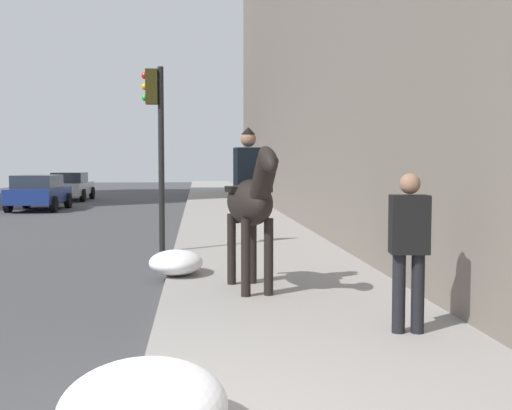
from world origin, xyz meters
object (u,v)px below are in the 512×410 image
(car_near_lane, at_px, (39,192))
(pedestrian_greeting, at_px, (409,242))
(mounted_horse_near, at_px, (251,200))
(car_far_lane, at_px, (71,186))
(traffic_light_near_curb, at_px, (157,130))

(car_near_lane, bearing_deg, pedestrian_greeting, -155.18)
(mounted_horse_near, bearing_deg, car_near_lane, -167.22)
(car_near_lane, distance_m, car_far_lane, 6.87)
(traffic_light_near_curb, bearing_deg, mounted_horse_near, -159.46)
(mounted_horse_near, height_order, traffic_light_near_curb, traffic_light_near_curb)
(mounted_horse_near, distance_m, pedestrian_greeting, 2.84)
(mounted_horse_near, height_order, car_near_lane, mounted_horse_near)
(pedestrian_greeting, relative_size, car_far_lane, 0.39)
(car_near_lane, bearing_deg, traffic_light_near_curb, -155.93)
(traffic_light_near_curb, bearing_deg, car_near_lane, 22.56)
(pedestrian_greeting, bearing_deg, car_near_lane, 30.52)
(pedestrian_greeting, height_order, car_near_lane, pedestrian_greeting)
(pedestrian_greeting, bearing_deg, traffic_light_near_curb, 32.04)
(traffic_light_near_curb, bearing_deg, pedestrian_greeting, -155.17)
(mounted_horse_near, xyz_separation_m, traffic_light_near_curb, (4.16, 1.56, 1.17))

